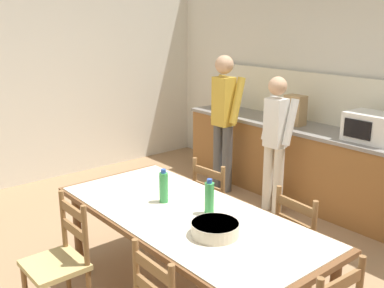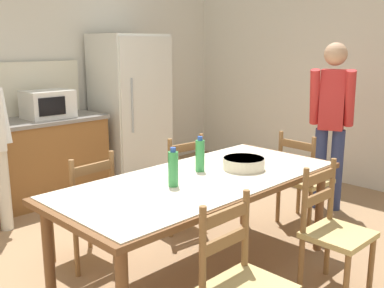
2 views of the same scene
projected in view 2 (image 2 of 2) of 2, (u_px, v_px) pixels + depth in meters
The scene contains 14 objects.
ground_plane at pixel (156, 277), 3.38m from camera, with size 8.32×8.32×0.00m, color #9E7A56.
wall_right at pixel (365, 67), 5.29m from camera, with size 0.12×5.20×2.90m, color silver.
refrigerator at pixel (131, 108), 5.69m from camera, with size 0.82×0.73×1.83m.
microwave at pixel (48, 104), 4.91m from camera, with size 0.50×0.39×0.30m.
dining_table at pixel (202, 187), 3.26m from camera, with size 2.24×1.02×0.77m.
bottle_near_centre at pixel (173, 168), 3.03m from camera, with size 0.07×0.07×0.27m.
bottle_off_centre at pixel (200, 155), 3.38m from camera, with size 0.07×0.07×0.27m.
serving_bowl at pixel (244, 163), 3.45m from camera, with size 0.32×0.32×0.09m.
chair_head_end at pixel (303, 180), 4.29m from camera, with size 0.42×0.44×0.91m.
chair_side_far_left at pixel (85, 210), 3.52m from camera, with size 0.45×0.43×0.91m.
chair_side_near_left at pixel (243, 286), 2.43m from camera, with size 0.42×0.40×0.91m.
chair_side_near_right at pixel (333, 232), 3.12m from camera, with size 0.43×0.41×0.91m.
chair_side_far_right at pixel (177, 183), 4.21m from camera, with size 0.45×0.43×0.91m.
person_by_table at pixel (331, 118), 4.58m from camera, with size 0.39×0.49×1.73m.
Camera 2 is at (-1.97, -2.38, 1.72)m, focal length 42.00 mm.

